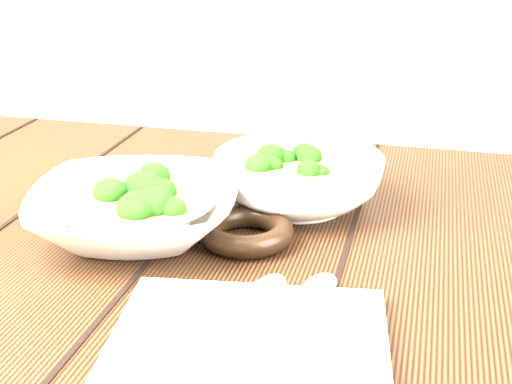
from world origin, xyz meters
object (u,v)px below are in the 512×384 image
at_px(table, 190,328).
at_px(soup_bowl_front, 135,209).
at_px(napkin, 248,346).
at_px(soup_bowl_back, 298,179).
at_px(trivet, 246,231).

xyz_separation_m(table, soup_bowl_front, (-0.06, -0.00, 0.15)).
bearing_deg(napkin, soup_bowl_back, 85.79).
bearing_deg(soup_bowl_front, trivet, 5.22).
relative_size(soup_bowl_back, trivet, 2.33).
height_order(table, trivet, trivet).
bearing_deg(soup_bowl_back, table, -129.50).
height_order(table, napkin, napkin).
relative_size(table, soup_bowl_front, 4.23).
bearing_deg(soup_bowl_front, napkin, -46.40).
xyz_separation_m(soup_bowl_front, soup_bowl_back, (0.16, 0.13, 0.00)).
xyz_separation_m(soup_bowl_back, napkin, (0.02, -0.32, -0.03)).
height_order(soup_bowl_front, trivet, soup_bowl_front).
relative_size(soup_bowl_front, napkin, 1.21).
relative_size(trivet, napkin, 0.46).
xyz_separation_m(table, napkin, (0.12, -0.20, 0.13)).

